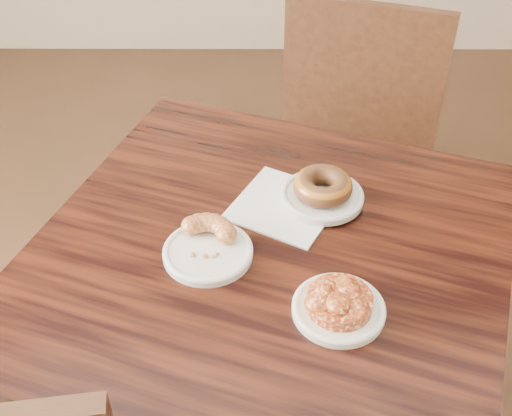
{
  "coord_description": "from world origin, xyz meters",
  "views": [
    {
      "loc": [
        -0.29,
        -0.59,
        1.53
      ],
      "look_at": [
        -0.29,
        0.27,
        0.8
      ],
      "focal_mm": 45.0,
      "sensor_mm": 36.0,
      "label": 1
    }
  ],
  "objects_px": {
    "chair_far": "(367,118)",
    "glazed_donut": "(323,186)",
    "cruller_fragment": "(207,243)",
    "apple_fritter": "(340,300)",
    "cafe_table": "(266,376)"
  },
  "relations": [
    {
      "from": "chair_far",
      "to": "cruller_fragment",
      "type": "relative_size",
      "value": 7.22
    },
    {
      "from": "cafe_table",
      "to": "chair_far",
      "type": "bearing_deg",
      "value": 90.31
    },
    {
      "from": "cafe_table",
      "to": "glazed_donut",
      "type": "distance_m",
      "value": 0.45
    },
    {
      "from": "cafe_table",
      "to": "cruller_fragment",
      "type": "xyz_separation_m",
      "value": [
        -0.1,
        -0.01,
        0.4
      ]
    },
    {
      "from": "apple_fritter",
      "to": "cruller_fragment",
      "type": "height_order",
      "value": "same"
    },
    {
      "from": "cruller_fragment",
      "to": "glazed_donut",
      "type": "bearing_deg",
      "value": 35.51
    },
    {
      "from": "chair_far",
      "to": "apple_fritter",
      "type": "xyz_separation_m",
      "value": [
        -0.21,
        -1.05,
        0.33
      ]
    },
    {
      "from": "cafe_table",
      "to": "glazed_donut",
      "type": "xyz_separation_m",
      "value": [
        0.1,
        0.14,
        0.41
      ]
    },
    {
      "from": "glazed_donut",
      "to": "cafe_table",
      "type": "bearing_deg",
      "value": -127.65
    },
    {
      "from": "chair_far",
      "to": "glazed_donut",
      "type": "distance_m",
      "value": 0.87
    },
    {
      "from": "cafe_table",
      "to": "apple_fritter",
      "type": "relative_size",
      "value": 5.57
    },
    {
      "from": "cafe_table",
      "to": "cruller_fragment",
      "type": "distance_m",
      "value": 0.42
    },
    {
      "from": "chair_far",
      "to": "cafe_table",
      "type": "bearing_deg",
      "value": 89.26
    },
    {
      "from": "glazed_donut",
      "to": "cruller_fragment",
      "type": "height_order",
      "value": "glazed_donut"
    },
    {
      "from": "cruller_fragment",
      "to": "apple_fritter",
      "type": "bearing_deg",
      "value": -30.77
    }
  ]
}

